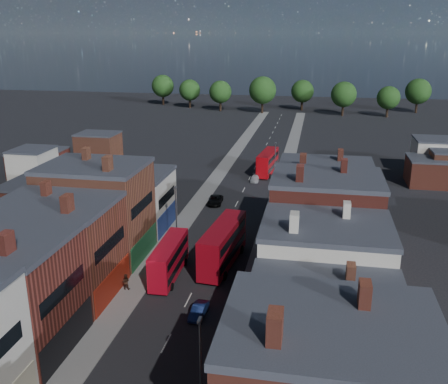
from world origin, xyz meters
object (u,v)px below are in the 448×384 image
at_px(car_1, 199,311).
at_px(car_2, 215,200).
at_px(ped_3, 249,344).
at_px(bus_1, 223,244).
at_px(car_3, 255,178).
at_px(bus_0, 169,259).
at_px(bus_2, 268,162).
at_px(ped_1, 126,282).

distance_m(car_1, car_2, 34.59).
bearing_deg(car_2, ped_3, -77.68).
bearing_deg(bus_1, car_3, 97.16).
xyz_separation_m(bus_1, car_3, (-0.77, 37.00, -2.23)).
bearing_deg(bus_0, car_3, 82.32).
relative_size(car_2, car_3, 1.26).
xyz_separation_m(car_2, car_3, (4.79, 14.73, -0.11)).
xyz_separation_m(bus_0, bus_1, (5.55, 4.25, 0.50)).
bearing_deg(bus_0, bus_1, 36.35).
xyz_separation_m(car_1, ped_3, (5.85, -5.27, 0.44)).
height_order(bus_0, bus_2, bus_2).
xyz_separation_m(bus_2, ped_1, (-10.38, -50.94, -1.43)).
relative_size(bus_2, car_2, 2.23).
height_order(bus_0, ped_3, bus_0).
xyz_separation_m(car_2, ped_3, (11.21, -39.44, 0.37)).
distance_m(car_3, ped_1, 46.05).
distance_m(car_2, car_3, 15.49).
bearing_deg(car_2, bus_1, -79.53).
relative_size(bus_2, car_3, 2.80).
distance_m(car_1, car_3, 48.91).
xyz_separation_m(car_2, ped_1, (-3.81, -30.50, 0.35)).
relative_size(bus_0, bus_1, 0.81).
relative_size(car_1, ped_3, 1.98).
relative_size(car_1, car_2, 0.75).
height_order(car_1, ped_1, ped_1).
distance_m(car_2, ped_3, 41.00).
bearing_deg(car_2, bus_2, 68.64).
distance_m(car_2, ped_1, 30.74).
height_order(bus_2, car_3, bus_2).
relative_size(bus_1, bus_2, 1.13).
bearing_deg(car_3, ped_3, -84.13).
height_order(bus_0, ped_1, bus_0).
bearing_deg(car_1, ped_1, 162.11).
bearing_deg(bus_2, ped_3, -79.38).
xyz_separation_m(bus_0, ped_3, (11.20, -12.93, -1.25)).
relative_size(car_3, ped_1, 2.12).
distance_m(bus_2, car_2, 21.53).
distance_m(bus_0, ped_1, 5.67).
height_order(bus_0, car_1, bus_0).
bearing_deg(bus_1, car_1, -85.01).
bearing_deg(car_1, bus_2, 92.65).
distance_m(bus_2, car_1, 54.65).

